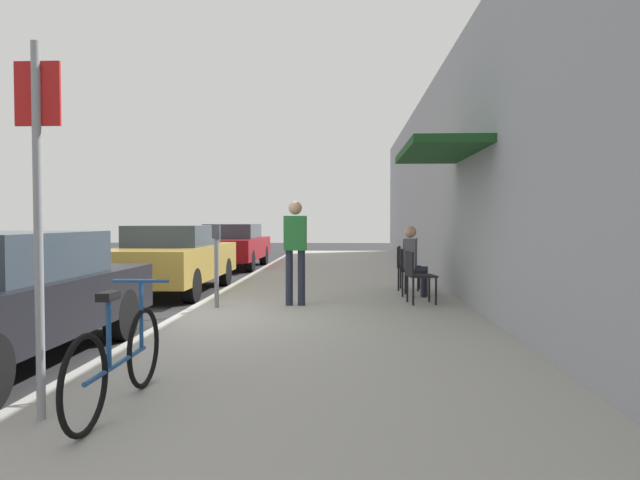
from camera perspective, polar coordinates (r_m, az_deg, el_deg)
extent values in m
plane|color=#2D2D30|center=(8.30, -15.13, -8.50)|extent=(60.00, 60.00, 0.00)
cube|color=#9E9B93|center=(9.88, 1.17, -6.41)|extent=(4.50, 32.00, 0.12)
cube|color=#999EA8|center=(10.04, 15.12, 6.95)|extent=(0.30, 32.00, 4.76)
cube|color=#19471E|center=(9.10, 11.93, 8.87)|extent=(1.10, 2.80, 0.12)
cylinder|color=black|center=(7.50, -19.60, -7.20)|extent=(0.22, 0.64, 0.64)
cube|color=#A58433|center=(11.97, -14.86, -2.17)|extent=(1.80, 4.40, 0.66)
cube|color=#333D47|center=(12.09, -14.67, 0.44)|extent=(1.48, 2.11, 0.42)
cylinder|color=black|center=(13.11, -9.73, -3.22)|extent=(0.22, 0.64, 0.64)
cylinder|color=black|center=(13.54, -16.30, -3.11)|extent=(0.22, 0.64, 0.64)
cylinder|color=black|center=(10.47, -12.96, -4.55)|extent=(0.22, 0.64, 0.64)
cylinder|color=black|center=(11.01, -20.95, -4.31)|extent=(0.22, 0.64, 0.64)
cube|color=maroon|center=(17.90, -8.91, -0.83)|extent=(1.80, 4.40, 0.63)
cube|color=#333D47|center=(18.03, -8.82, 0.90)|extent=(1.48, 2.11, 0.45)
cylinder|color=black|center=(19.12, -5.75, -1.58)|extent=(0.22, 0.64, 0.64)
cylinder|color=black|center=(19.42, -10.38, -1.55)|extent=(0.22, 0.64, 0.64)
cylinder|color=black|center=(16.43, -7.16, -2.16)|extent=(0.22, 0.64, 0.64)
cylinder|color=black|center=(16.78, -12.50, -2.11)|extent=(0.22, 0.64, 0.64)
cylinder|color=slate|center=(9.05, -10.50, -3.32)|extent=(0.07, 0.07, 1.10)
cube|color=#383D42|center=(9.01, -10.52, 0.86)|extent=(0.12, 0.10, 0.22)
cylinder|color=gray|center=(4.30, -26.77, 0.70)|extent=(0.06, 0.06, 2.60)
cube|color=red|center=(4.40, -26.83, 13.16)|extent=(0.32, 0.02, 0.44)
torus|color=black|center=(4.93, -17.51, -10.42)|extent=(0.04, 0.66, 0.66)
torus|color=black|center=(3.99, -22.89, -13.44)|extent=(0.04, 0.66, 0.66)
cylinder|color=#1E4C8C|center=(4.45, -19.90, -11.79)|extent=(0.04, 1.05, 0.04)
cylinder|color=#1E4C8C|center=(4.26, -20.73, -8.96)|extent=(0.04, 0.04, 0.50)
cube|color=black|center=(4.22, -20.77, -5.36)|extent=(0.10, 0.20, 0.06)
cylinder|color=#1E4C8C|center=(4.83, -17.75, -7.29)|extent=(0.03, 0.03, 0.56)
cylinder|color=#1E4C8C|center=(4.79, -17.79, -3.99)|extent=(0.46, 0.03, 0.03)
cylinder|color=black|center=(9.72, 11.07, -4.89)|extent=(0.04, 0.04, 0.45)
cylinder|color=black|center=(9.36, 11.73, -5.16)|extent=(0.04, 0.04, 0.45)
cylinder|color=black|center=(9.62, 8.89, -4.95)|extent=(0.04, 0.04, 0.45)
cylinder|color=black|center=(9.25, 9.47, -5.22)|extent=(0.04, 0.04, 0.45)
cube|color=black|center=(9.46, 10.30, -3.61)|extent=(0.50, 0.50, 0.03)
cube|color=black|center=(9.39, 9.10, -2.39)|extent=(0.09, 0.44, 0.40)
cylinder|color=black|center=(10.62, 10.73, -4.31)|extent=(0.04, 0.04, 0.45)
cylinder|color=black|center=(10.24, 10.52, -4.54)|extent=(0.04, 0.04, 0.45)
cylinder|color=black|center=(10.66, 8.69, -4.27)|extent=(0.04, 0.04, 0.45)
cylinder|color=black|center=(10.28, 8.41, -4.50)|extent=(0.04, 0.04, 0.45)
cube|color=black|center=(10.42, 9.59, -3.09)|extent=(0.53, 0.53, 0.03)
cube|color=black|center=(10.43, 8.48, -1.95)|extent=(0.13, 0.43, 0.40)
cylinder|color=#232838|center=(10.53, 10.63, -4.31)|extent=(0.11, 0.11, 0.47)
cylinder|color=#232838|center=(10.52, 9.93, -3.02)|extent=(0.38, 0.22, 0.14)
cylinder|color=#232838|center=(10.33, 10.52, -4.43)|extent=(0.11, 0.11, 0.47)
cylinder|color=#232838|center=(10.32, 9.81, -3.12)|extent=(0.38, 0.22, 0.14)
cube|color=#595960|center=(10.41, 9.17, -1.41)|extent=(0.30, 0.40, 0.56)
sphere|color=tan|center=(10.40, 9.18, 0.84)|extent=(0.22, 0.22, 0.22)
cylinder|color=black|center=(11.48, 10.09, -3.83)|extent=(0.04, 0.04, 0.45)
cylinder|color=black|center=(11.10, 9.95, -4.03)|extent=(0.04, 0.04, 0.45)
cylinder|color=black|center=(11.52, 8.20, -3.81)|extent=(0.04, 0.04, 0.45)
cylinder|color=black|center=(11.14, 8.00, -4.00)|extent=(0.04, 0.04, 0.45)
cube|color=black|center=(11.29, 9.07, -2.70)|extent=(0.52, 0.52, 0.03)
cube|color=black|center=(11.29, 8.04, -1.65)|extent=(0.12, 0.44, 0.40)
cylinder|color=#232838|center=(9.15, -3.15, -3.87)|extent=(0.12, 0.12, 0.90)
cylinder|color=#232838|center=(9.13, -1.90, -3.88)|extent=(0.12, 0.12, 0.90)
cube|color=#267233|center=(9.09, -2.54, 0.71)|extent=(0.36, 0.22, 0.56)
sphere|color=tan|center=(9.09, -2.54, 3.29)|extent=(0.22, 0.22, 0.22)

